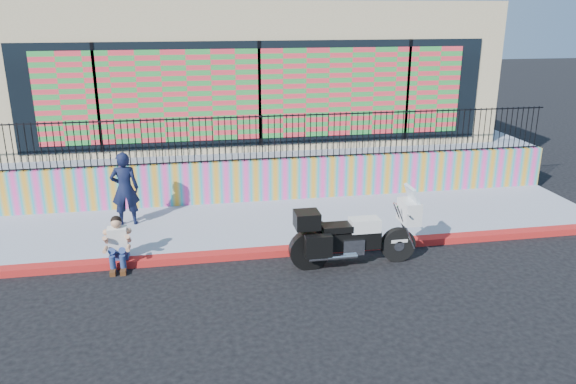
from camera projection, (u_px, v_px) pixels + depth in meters
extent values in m
plane|color=black|center=(287.00, 254.00, 12.10)|extent=(90.00, 90.00, 0.00)
cube|color=#A50B26|center=(287.00, 251.00, 12.08)|extent=(16.00, 0.30, 0.15)
cube|color=gray|center=(275.00, 223.00, 13.62)|extent=(16.00, 3.00, 0.15)
cube|color=#F841A1|center=(265.00, 180.00, 14.92)|extent=(16.00, 0.20, 1.10)
cube|color=gray|center=(245.00, 141.00, 19.72)|extent=(16.00, 10.00, 1.25)
cube|color=tan|center=(244.00, 65.00, 18.72)|extent=(14.00, 8.00, 4.00)
cube|color=black|center=(260.00, 94.00, 15.08)|extent=(12.60, 0.04, 2.80)
cube|color=#F23544|center=(260.00, 94.00, 15.05)|extent=(11.48, 0.02, 2.40)
cylinder|color=black|center=(398.00, 245.00, 11.66)|extent=(0.73, 0.16, 0.73)
cylinder|color=black|center=(309.00, 251.00, 11.34)|extent=(0.73, 0.16, 0.73)
cube|color=black|center=(354.00, 239.00, 11.44)|extent=(1.05, 0.31, 0.38)
cube|color=silver|center=(352.00, 245.00, 11.47)|extent=(0.44, 0.38, 0.33)
cube|color=silver|center=(364.00, 225.00, 11.38)|extent=(0.61, 0.36, 0.27)
cube|color=black|center=(336.00, 228.00, 11.29)|extent=(0.61, 0.38, 0.13)
cube|color=silver|center=(409.00, 212.00, 11.47)|extent=(0.33, 0.58, 0.47)
cube|color=silver|center=(412.00, 195.00, 11.37)|extent=(0.20, 0.51, 0.37)
cube|color=black|center=(307.00, 220.00, 11.12)|extent=(0.49, 0.47, 0.33)
cube|color=black|center=(318.00, 246.00, 10.97)|extent=(0.53, 0.20, 0.44)
cube|color=black|center=(311.00, 234.00, 11.60)|extent=(0.53, 0.20, 0.44)
cube|color=silver|center=(398.00, 240.00, 11.63)|extent=(0.36, 0.18, 0.07)
imported|color=black|center=(125.00, 189.00, 13.12)|extent=(0.65, 0.44, 1.76)
cube|color=navy|center=(120.00, 254.00, 11.53)|extent=(0.36, 0.28, 0.18)
cube|color=silver|center=(118.00, 239.00, 11.39)|extent=(0.38, 0.27, 0.54)
sphere|color=tan|center=(116.00, 223.00, 11.24)|extent=(0.21, 0.21, 0.21)
cube|color=#472814|center=(113.00, 272.00, 11.16)|extent=(0.11, 0.26, 0.10)
cube|color=#472814|center=(124.00, 271.00, 11.20)|extent=(0.11, 0.26, 0.10)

